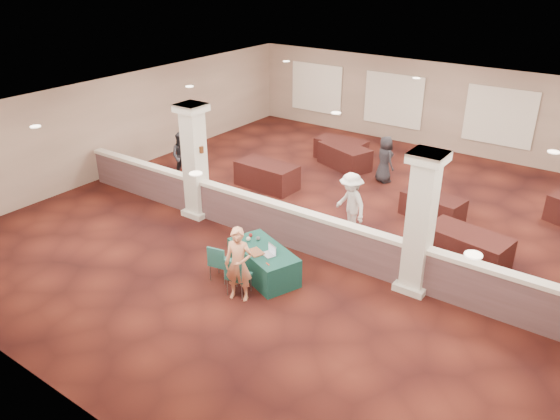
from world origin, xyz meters
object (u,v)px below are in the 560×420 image
Objects in this scene: far_table_back_center at (345,156)px; attendee_d at (385,159)px; far_table_front_center at (433,207)px; attendee_a at (183,156)px; near_table at (264,262)px; woman at (239,264)px; far_table_front_left at (267,175)px; attendee_b at (351,204)px; far_table_front_right at (466,248)px; conf_chair_side at (219,260)px; conf_chair_main at (237,274)px; far_table_back_left at (341,149)px.

far_table_back_center is 1.22× the size of attendee_d.
far_table_front_center is 7.98m from attendee_a.
woman is (0.12, -1.03, 0.49)m from near_table.
far_table_front_left is (-3.08, 4.24, 0.05)m from near_table.
far_table_front_right is at bearing 31.93° from attendee_b.
conf_chair_side is 0.53× the size of woman.
far_table_front_left is 5.19m from far_table_front_center.
attendee_a is (-9.29, -0.10, 0.40)m from far_table_front_right.
attendee_a is at bearing -158.27° from far_table_front_left.
far_table_front_right is at bearing 30.52° from woman.
near_table is 5.24m from far_table_front_left.
far_table_back_center is at bearing 152.27° from far_table_front_center.
far_table_back_center is (-1.97, 7.25, 0.03)m from near_table.
attendee_b reaches higher than conf_chair_main.
attendee_d is (1.70, -0.44, 0.38)m from far_table_back_center.
far_table_back_left reaches higher than near_table.
far_table_front_left is 3.89m from attendee_b.
far_table_back_center is at bearing -51.38° from far_table_back_left.
conf_chair_side is at bearing -64.39° from far_table_front_left.
near_table is at bearing -72.57° from far_table_back_left.
attendee_b is (3.66, -1.24, 0.46)m from far_table_front_left.
woman is at bearing -70.22° from attendee_b.
near_table is at bearing -74.78° from far_table_back_center.
far_table_front_right is at bearing 64.32° from near_table.
conf_chair_side is 0.46× the size of far_table_front_left.
attendee_a is at bearing 172.40° from near_table.
far_table_front_left is at bearing -110.16° from far_table_back_center.
far_table_back_left is 5.78m from attendee_b.
attendee_a is (-2.62, -1.04, 0.40)m from far_table_front_left.
far_table_front_left is 3.83m from attendee_d.
attendee_d is at bearing -14.35° from far_table_back_center.
attendee_a is (-5.71, 4.18, 0.26)m from conf_chair_main.
attendee_a is at bearing 130.64° from conf_chair_side.
near_table is 1.15m from woman.
attendee_d is (-3.86, 3.52, 0.37)m from far_table_front_right.
conf_chair_main is at bearing -71.83° from attendee_b.
attendee_d reaches higher than near_table.
far_table_front_right reaches higher than far_table_back_center.
woman is 0.86× the size of far_table_front_left.
far_table_back_left is at bearing 129.15° from near_table.
far_table_front_left is (-3.20, 5.27, -0.45)m from woman.
far_table_front_center is at bearing 130.16° from far_table_front_right.
attendee_b is at bearing -174.31° from far_table_front_right.
far_table_front_center is at bearing 82.32° from attendee_b.
conf_chair_side is 7.59m from attendee_d.
conf_chair_side is at bearing 118.63° from attendee_d.
woman reaches higher than far_table_front_left.
far_table_front_left is 6.73m from far_table_front_right.
attendee_d reaches higher than far_table_back_center.
attendee_b is (-1.45, -2.15, 0.51)m from far_table_front_center.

